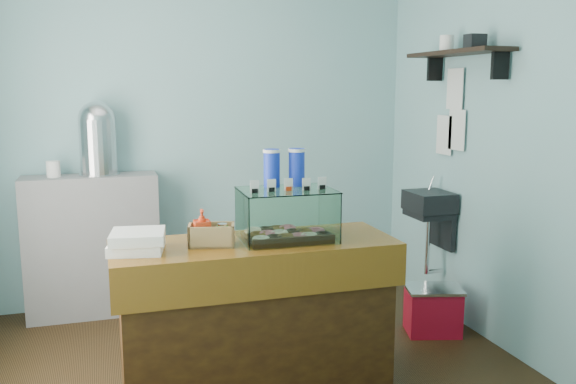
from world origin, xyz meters
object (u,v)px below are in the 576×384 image
object	(u,v)px
display_case	(285,211)
red_cooler	(433,310)
counter	(255,316)
coffee_urn	(98,137)

from	to	relation	value
display_case	red_cooler	xyz separation A→B (m)	(1.24, 0.42, -0.89)
counter	red_cooler	distance (m)	1.53
coffee_urn	red_cooler	world-z (taller)	coffee_urn
coffee_urn	red_cooler	size ratio (longest dim) A/B	1.24
coffee_urn	red_cooler	bearing A→B (deg)	-26.78
display_case	coffee_urn	world-z (taller)	coffee_urn
counter	display_case	xyz separation A→B (m)	(0.19, 0.03, 0.60)
counter	display_case	size ratio (longest dim) A/B	2.96
counter	red_cooler	xyz separation A→B (m)	(1.43, 0.45, -0.29)
red_cooler	display_case	bearing A→B (deg)	-145.42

